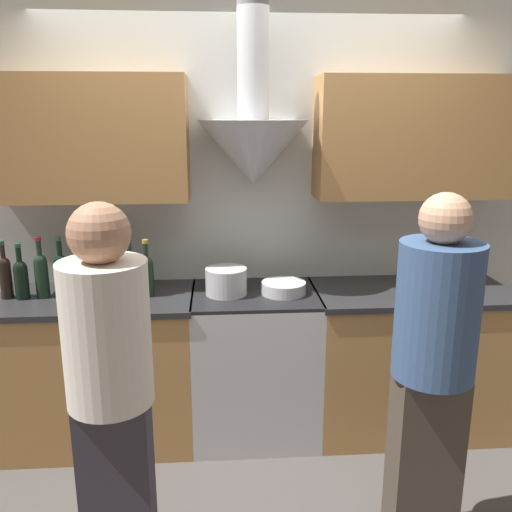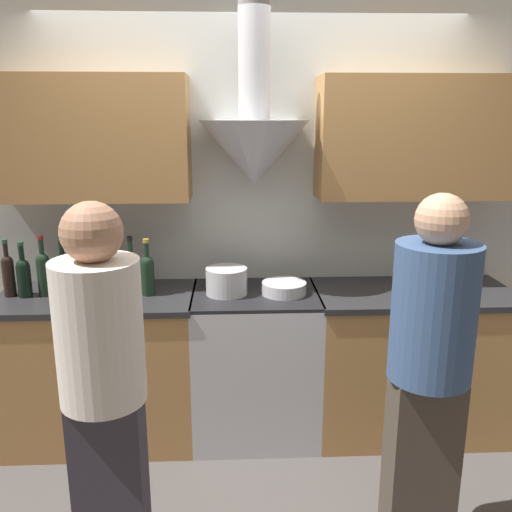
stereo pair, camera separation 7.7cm
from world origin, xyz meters
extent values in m
plane|color=#4C4744|center=(0.00, 0.00, 0.00)|extent=(12.00, 12.00, 0.00)
cube|color=silver|center=(0.00, 0.64, 1.30)|extent=(8.40, 0.06, 2.60)
cone|color=silver|center=(0.00, 0.43, 1.72)|extent=(0.63, 0.63, 0.37)
cylinder|color=silver|center=(0.00, 0.43, 2.23)|extent=(0.18, 0.18, 0.65)
cube|color=#B27F47|center=(-0.93, 0.46, 1.80)|extent=(1.12, 0.32, 0.70)
cube|color=#B27F47|center=(0.95, 0.46, 1.80)|extent=(1.16, 0.32, 0.70)
cube|color=#B27F47|center=(-0.93, 0.31, 0.44)|extent=(1.12, 0.60, 0.88)
cube|color=#28282B|center=(-0.93, 0.31, 0.90)|extent=(1.15, 0.62, 0.03)
cube|color=#B27F47|center=(0.95, 0.31, 0.44)|extent=(1.16, 0.60, 0.88)
cube|color=#28282B|center=(0.95, 0.31, 0.90)|extent=(1.18, 0.62, 0.03)
cube|color=silver|center=(0.00, 0.31, 0.45)|extent=(0.75, 0.60, 0.89)
cube|color=black|center=(0.00, 0.01, 0.41)|extent=(0.52, 0.01, 0.40)
cube|color=black|center=(0.00, 0.31, 0.90)|extent=(0.75, 0.60, 0.02)
cube|color=silver|center=(0.00, 0.58, 0.84)|extent=(0.75, 0.06, 0.10)
cylinder|color=black|center=(-1.42, 0.31, 1.02)|extent=(0.07, 0.07, 0.21)
sphere|color=black|center=(-1.42, 0.31, 1.12)|extent=(0.07, 0.07, 0.07)
cylinder|color=black|center=(-1.42, 0.31, 1.18)|extent=(0.03, 0.03, 0.09)
cylinder|color=#234C33|center=(-1.42, 0.31, 1.24)|extent=(0.03, 0.03, 0.02)
cylinder|color=black|center=(-1.33, 0.30, 1.01)|extent=(0.08, 0.08, 0.18)
sphere|color=black|center=(-1.33, 0.30, 1.10)|extent=(0.08, 0.08, 0.08)
cylinder|color=black|center=(-1.33, 0.30, 1.17)|extent=(0.03, 0.03, 0.10)
cylinder|color=#234C33|center=(-1.33, 0.30, 1.23)|extent=(0.03, 0.03, 0.02)
cylinder|color=black|center=(-1.22, 0.31, 1.02)|extent=(0.08, 0.08, 0.22)
sphere|color=black|center=(-1.22, 0.31, 1.13)|extent=(0.07, 0.07, 0.07)
cylinder|color=black|center=(-1.22, 0.31, 1.20)|extent=(0.03, 0.03, 0.10)
cylinder|color=maroon|center=(-1.22, 0.31, 1.26)|extent=(0.03, 0.03, 0.02)
cylinder|color=black|center=(-1.11, 0.32, 1.02)|extent=(0.07, 0.07, 0.21)
sphere|color=black|center=(-1.11, 0.32, 1.12)|extent=(0.07, 0.07, 0.07)
cylinder|color=black|center=(-1.11, 0.32, 1.19)|extent=(0.03, 0.03, 0.10)
cylinder|color=#234C33|center=(-1.11, 0.32, 1.25)|extent=(0.03, 0.03, 0.02)
cylinder|color=black|center=(-1.00, 0.30, 1.01)|extent=(0.07, 0.07, 0.20)
sphere|color=black|center=(-1.00, 0.30, 1.11)|extent=(0.07, 0.07, 0.07)
cylinder|color=black|center=(-1.00, 0.30, 1.18)|extent=(0.03, 0.03, 0.10)
cylinder|color=gold|center=(-1.00, 0.30, 1.24)|extent=(0.03, 0.03, 0.02)
cylinder|color=black|center=(-0.91, 0.31, 1.01)|extent=(0.07, 0.07, 0.19)
sphere|color=black|center=(-0.91, 0.31, 1.10)|extent=(0.07, 0.07, 0.07)
cylinder|color=black|center=(-0.91, 0.31, 1.17)|extent=(0.03, 0.03, 0.10)
cylinder|color=black|center=(-0.91, 0.31, 1.23)|extent=(0.03, 0.03, 0.02)
cylinder|color=black|center=(-0.81, 0.32, 1.02)|extent=(0.07, 0.07, 0.21)
sphere|color=black|center=(-0.81, 0.32, 1.13)|extent=(0.07, 0.07, 0.07)
cylinder|color=black|center=(-0.81, 0.32, 1.18)|extent=(0.03, 0.03, 0.08)
cylinder|color=maroon|center=(-0.81, 0.32, 1.23)|extent=(0.03, 0.03, 0.02)
cylinder|color=black|center=(-0.72, 0.33, 1.02)|extent=(0.07, 0.07, 0.21)
sphere|color=black|center=(-0.72, 0.33, 1.12)|extent=(0.07, 0.07, 0.07)
cylinder|color=black|center=(-0.72, 0.33, 1.19)|extent=(0.03, 0.03, 0.10)
cylinder|color=black|center=(-0.72, 0.33, 1.25)|extent=(0.03, 0.03, 0.02)
cylinder|color=black|center=(-0.62, 0.30, 1.01)|extent=(0.08, 0.08, 0.19)
sphere|color=black|center=(-0.62, 0.30, 1.11)|extent=(0.08, 0.08, 0.08)
cylinder|color=black|center=(-0.62, 0.30, 1.18)|extent=(0.03, 0.03, 0.10)
cylinder|color=gold|center=(-0.62, 0.30, 1.24)|extent=(0.03, 0.03, 0.02)
cylinder|color=silver|center=(-0.17, 0.29, 0.99)|extent=(0.24, 0.24, 0.16)
cylinder|color=silver|center=(0.17, 0.28, 0.95)|extent=(0.26, 0.26, 0.07)
sphere|color=orange|center=(1.31, 0.41, 0.95)|extent=(0.07, 0.07, 0.07)
cube|color=silver|center=(1.15, 0.17, 0.92)|extent=(0.13, 0.06, 0.01)
cube|color=black|center=(1.05, 0.18, 0.92)|extent=(0.08, 0.03, 0.01)
cube|color=#38333D|center=(-0.61, -0.90, 0.45)|extent=(0.27, 0.17, 0.91)
cylinder|color=silver|center=(-0.61, -0.90, 1.18)|extent=(0.31, 0.31, 0.53)
sphere|color=#AD7A5B|center=(-0.61, -0.90, 1.54)|extent=(0.22, 0.22, 0.22)
cube|color=#473D33|center=(0.69, -0.66, 0.42)|extent=(0.29, 0.19, 0.85)
cylinder|color=#38517A|center=(0.69, -0.66, 1.14)|extent=(0.35, 0.35, 0.59)
sphere|color=tan|center=(0.69, -0.66, 1.53)|extent=(0.21, 0.21, 0.21)
camera|label=1|loc=(-0.21, -2.72, 1.93)|focal=38.00mm
camera|label=2|loc=(-0.13, -2.73, 1.93)|focal=38.00mm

